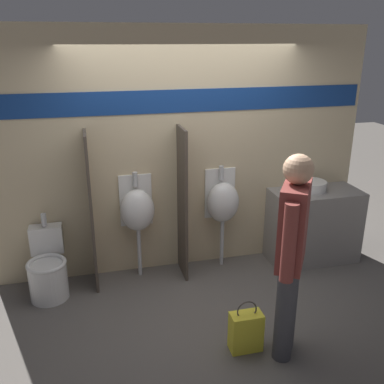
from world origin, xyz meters
name	(u,v)px	position (x,y,z in m)	size (l,w,h in m)	color
ground_plane	(196,288)	(0.00, 0.00, 0.00)	(16.00, 16.00, 0.00)	#5B5651
display_wall	(183,153)	(0.00, 0.60, 1.36)	(4.22, 0.07, 2.70)	beige
sink_counter	(313,226)	(1.54, 0.31, 0.44)	(1.04, 0.52, 0.88)	gray
sink_basin	(311,186)	(1.49, 0.36, 0.93)	(0.35, 0.35, 0.25)	white
cell_phone	(297,196)	(1.22, 0.21, 0.88)	(0.07, 0.14, 0.01)	#B7B7BC
divider_near_counter	(91,212)	(-1.03, 0.37, 0.85)	(0.03, 0.41, 1.69)	#4C4238
divider_mid	(182,204)	(-0.06, 0.37, 0.85)	(0.03, 0.41, 1.69)	#4C4238
urinal_near_counter	(137,210)	(-0.55, 0.44, 0.79)	(0.38, 0.27, 1.20)	silver
urinal_far	(223,202)	(0.43, 0.44, 0.79)	(0.38, 0.27, 1.20)	silver
toilet	(48,271)	(-1.52, 0.25, 0.28)	(0.40, 0.57, 0.84)	white
person_in_vest	(291,250)	(0.49, -1.13, 0.97)	(0.41, 0.53, 1.76)	#3D3D42
shopping_bag	(246,331)	(0.18, -1.03, 0.18)	(0.28, 0.15, 0.48)	yellow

